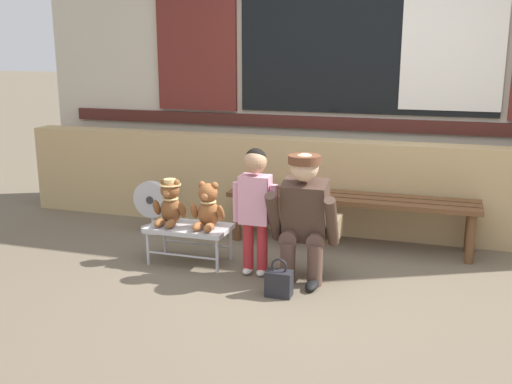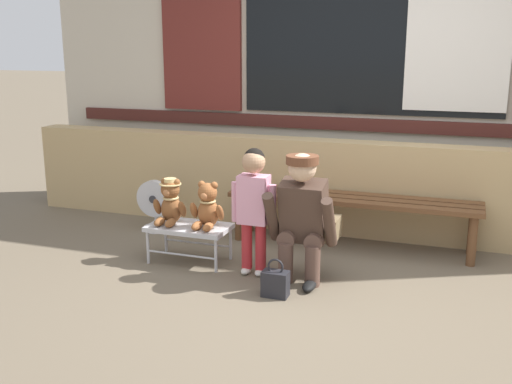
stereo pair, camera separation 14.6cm
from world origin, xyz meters
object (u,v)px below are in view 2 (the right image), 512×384
small_display_bench (189,229)px  handbag_on_ground (275,283)px  wooden_bench_long (352,205)px  teddy_bear_plain (207,207)px  floor_fan (155,206)px  child_standing (254,198)px  adult_crouching (304,217)px  teddy_bear_with_hat (170,202)px

small_display_bench → handbag_on_ground: size_ratio=2.35×
wooden_bench_long → teddy_bear_plain: teddy_bear_plain is taller
handbag_on_ground → floor_fan: 1.84m
child_standing → adult_crouching: size_ratio=1.01×
adult_crouching → floor_fan: (-1.60, 0.71, -0.24)m
teddy_bear_plain → child_standing: (0.41, -0.08, 0.13)m
child_standing → wooden_bench_long: bearing=56.4°
teddy_bear_with_hat → child_standing: size_ratio=0.38×
small_display_bench → floor_fan: 0.90m
adult_crouching → floor_fan: 1.77m
wooden_bench_long → teddy_bear_with_hat: 1.52m
adult_crouching → child_standing: bearing=-179.3°
small_display_bench → child_standing: bearing=-8.1°
teddy_bear_with_hat → handbag_on_ground: teddy_bear_with_hat is taller
child_standing → floor_fan: size_ratio=2.00×
teddy_bear_plain → child_standing: size_ratio=0.38×
wooden_bench_long → small_display_bench: 1.39m
teddy_bear_plain → small_display_bench: bearing=-179.5°
wooden_bench_long → handbag_on_ground: size_ratio=7.72×
teddy_bear_with_hat → adult_crouching: size_ratio=0.38×
teddy_bear_plain → adult_crouching: (0.79, -0.08, 0.02)m
small_display_bench → teddy_bear_with_hat: size_ratio=1.76×
teddy_bear_with_hat → wooden_bench_long: bearing=30.9°
small_display_bench → handbag_on_ground: 0.97m
teddy_bear_plain → floor_fan: bearing=142.2°
wooden_bench_long → handbag_on_ground: wooden_bench_long is taller
teddy_bear_plain → handbag_on_ground: 0.89m
small_display_bench → child_standing: (0.57, -0.08, 0.33)m
handbag_on_ground → adult_crouching: bearing=73.6°
child_standing → floor_fan: 1.46m
teddy_bear_with_hat → teddy_bear_plain: bearing=-0.1°
wooden_bench_long → teddy_bear_plain: 1.26m
handbag_on_ground → floor_fan: size_ratio=0.57×
teddy_bear_plain → handbag_on_ground: teddy_bear_plain is taller
small_display_bench → adult_crouching: (0.95, -0.08, 0.21)m
child_standing → handbag_on_ground: child_standing is taller
wooden_bench_long → adult_crouching: (-0.19, -0.86, 0.11)m
small_display_bench → child_standing: size_ratio=0.67×
teddy_bear_plain → floor_fan: size_ratio=0.76×
adult_crouching → handbag_on_ground: 0.53m
teddy_bear_plain → floor_fan: 1.05m
wooden_bench_long → teddy_bear_with_hat: bearing=-149.1°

